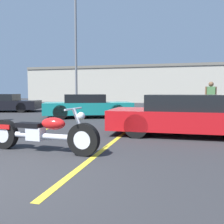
% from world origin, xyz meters
% --- Properties ---
extents(parking_stripe_foreground, '(0.12, 5.79, 0.01)m').
position_xyz_m(parking_stripe_foreground, '(-1.62, 2.64, 0.00)').
color(parking_stripe_foreground, yellow).
rests_on(parking_stripe_foreground, ground).
extents(parking_stripe_middle, '(0.12, 5.79, 0.01)m').
position_xyz_m(parking_stripe_middle, '(1.15, 2.64, 0.00)').
color(parking_stripe_middle, yellow).
rests_on(parking_stripe_middle, ground).
extents(far_building, '(32.00, 4.20, 4.40)m').
position_xyz_m(far_building, '(0.00, 27.93, 2.34)').
color(far_building, '#B2AD9E').
rests_on(far_building, ground).
extents(light_pole, '(1.21, 0.28, 8.67)m').
position_xyz_m(light_pole, '(-5.01, 15.96, 4.72)').
color(light_pole, slate).
rests_on(light_pole, ground).
extents(motorcycle, '(2.65, 0.70, 0.97)m').
position_xyz_m(motorcycle, '(-0.07, 2.01, 0.40)').
color(motorcycle, black).
rests_on(motorcycle, ground).
extents(show_car_hood_open, '(4.66, 1.89, 2.09)m').
position_xyz_m(show_car_hood_open, '(3.08, 4.94, 0.60)').
color(show_car_hood_open, red).
rests_on(show_car_hood_open, ground).
extents(parked_car_mid_row, '(4.65, 3.32, 1.16)m').
position_xyz_m(parked_car_mid_row, '(-1.60, 9.03, 0.56)').
color(parked_car_mid_row, teal).
rests_on(parked_car_mid_row, ground).
extents(parked_car_left_row, '(4.75, 3.03, 1.14)m').
position_xyz_m(parked_car_left_row, '(-8.15, 11.12, 0.54)').
color(parked_car_left_row, black).
rests_on(parked_car_left_row, ground).
extents(spectator_by_show_car, '(0.52, 0.23, 1.77)m').
position_xyz_m(spectator_by_show_car, '(4.29, 9.94, 1.06)').
color(spectator_by_show_car, '#38476B').
rests_on(spectator_by_show_car, ground).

